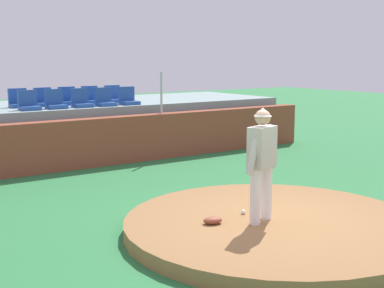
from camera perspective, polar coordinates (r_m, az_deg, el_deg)
name	(u,v)px	position (r m, az deg, el deg)	size (l,w,h in m)	color
ground_plane	(273,233)	(8.63, 8.71, -9.39)	(60.00, 60.00, 0.00)	#2C763E
pitchers_mound	(273,226)	(8.59, 8.72, -8.69)	(4.74, 4.74, 0.22)	olive
pitcher	(262,156)	(8.18, 7.50, -1.32)	(0.79, 0.40, 1.78)	white
baseball	(243,212)	(8.77, 5.52, -7.24)	(0.07, 0.07, 0.07)	white
fielding_glove	(213,220)	(8.23, 2.23, -8.18)	(0.30, 0.20, 0.11)	brown
brick_barrier	(98,142)	(13.76, -10.01, 0.22)	(13.65, 0.40, 1.23)	brown
fence_post_right	(161,93)	(14.52, -3.31, 5.49)	(0.06, 0.06, 1.13)	silver
bleacher_platform	(63,128)	(15.95, -13.66, 1.69)	(13.32, 3.81, 1.43)	gray
stadium_chair_0	(29,104)	(14.11, -17.09, 4.14)	(0.48, 0.44, 0.50)	#234C9B
stadium_chair_1	(55,102)	(14.35, -14.44, 4.33)	(0.48, 0.44, 0.50)	#234C9B
stadium_chair_2	(81,101)	(14.58, -11.77, 4.51)	(0.48, 0.44, 0.50)	#234C9B
stadium_chair_3	(105,100)	(14.84, -9.34, 4.66)	(0.48, 0.44, 0.50)	#234C9B
stadium_chair_4	(128,99)	(15.18, -6.85, 4.82)	(0.48, 0.44, 0.50)	#234C9B
stadium_chair_5	(19,101)	(14.96, -18.07, 4.36)	(0.48, 0.44, 0.50)	#234C9B
stadium_chair_6	(44,100)	(15.15, -15.58, 4.54)	(0.48, 0.44, 0.50)	#234C9B
stadium_chair_7	(68,99)	(15.42, -13.14, 4.71)	(0.48, 0.44, 0.50)	#234C9B
stadium_chair_8	(91,98)	(15.69, -10.77, 4.86)	(0.48, 0.44, 0.50)	#234C9B
stadium_chair_9	(114,97)	(16.01, -8.38, 5.01)	(0.48, 0.44, 0.50)	#234C9B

